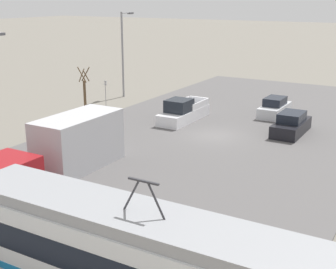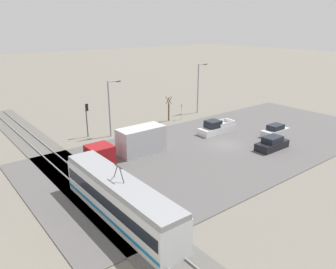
{
  "view_description": "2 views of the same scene",
  "coord_description": "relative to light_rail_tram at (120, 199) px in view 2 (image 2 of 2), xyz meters",
  "views": [
    {
      "loc": [
        -13.52,
        30.08,
        9.88
      ],
      "look_at": [
        -1.25,
        8.92,
        2.62
      ],
      "focal_mm": 50.0,
      "sensor_mm": 36.0,
      "label": 1
    },
    {
      "loc": [
        -26.35,
        30.08,
        14.71
      ],
      "look_at": [
        1.87,
        7.8,
        2.53
      ],
      "focal_mm": 35.0,
      "sensor_mm": 36.0,
      "label": 2
    }
  ],
  "objects": [
    {
      "name": "sedan_car_0",
      "position": [
        1.52,
        -22.28,
        -0.93
      ],
      "size": [
        1.89,
        4.58,
        1.6
      ],
      "color": "black",
      "rests_on": "ground"
    },
    {
      "name": "street_tree",
      "position": [
        19.3,
        -20.18,
        0.15
      ],
      "size": [
        0.96,
        0.8,
        3.99
      ],
      "color": "brown",
      "rests_on": "ground"
    },
    {
      "name": "sedan_car_1",
      "position": [
        4.27,
        -26.93,
        -0.94
      ],
      "size": [
        1.73,
        4.28,
        1.58
      ],
      "color": "silver",
      "rests_on": "ground"
    },
    {
      "name": "street_lamp_near_crossing",
      "position": [
        18.28,
        -9.39,
        2.76
      ],
      "size": [
        0.36,
        1.95,
        7.62
      ],
      "color": "gray",
      "rests_on": "ground"
    },
    {
      "name": "street_lamp_mid_block",
      "position": [
        20.14,
        -27.39,
        3.16
      ],
      "size": [
        0.36,
        1.95,
        8.4
      ],
      "color": "gray",
      "rests_on": "ground"
    },
    {
      "name": "ground_plane",
      "position": [
        6.22,
        -18.98,
        -1.67
      ],
      "size": [
        320.0,
        320.0,
        0.0
      ],
      "primitive_type": "plane",
      "color": "slate"
    },
    {
      "name": "road_surface",
      "position": [
        6.22,
        -18.98,
        -1.63
      ],
      "size": [
        21.42,
        48.72,
        0.08
      ],
      "color": "#565454",
      "rests_on": "ground"
    },
    {
      "name": "traffic_light_pole",
      "position": [
        19.97,
        -6.66,
        1.36
      ],
      "size": [
        0.28,
        0.47,
        4.61
      ],
      "color": "#47474C",
      "rests_on": "ground"
    },
    {
      "name": "light_rail_tram",
      "position": [
        0.0,
        0.0,
        0.0
      ],
      "size": [
        14.01,
        2.68,
        4.4
      ],
      "color": "silver",
      "rests_on": "ground"
    },
    {
      "name": "box_truck",
      "position": [
        10.45,
        -7.69,
        -0.14
      ],
      "size": [
        2.6,
        9.55,
        3.14
      ],
      "color": "maroon",
      "rests_on": "ground"
    },
    {
      "name": "no_parking_sign",
      "position": [
        18.52,
        -22.14,
        -0.12
      ],
      "size": [
        0.32,
        0.08,
        2.56
      ],
      "color": "gray",
      "rests_on": "ground"
    },
    {
      "name": "pickup_truck",
      "position": [
        10.19,
        -21.5,
        -0.87
      ],
      "size": [
        1.93,
        5.78,
        1.9
      ],
      "color": "silver",
      "rests_on": "ground"
    },
    {
      "name": "rail_bed",
      "position": [
        6.22,
        0.0,
        -1.62
      ],
      "size": [
        72.39,
        4.4,
        0.22
      ],
      "color": "#5B5954",
      "rests_on": "ground"
    }
  ]
}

